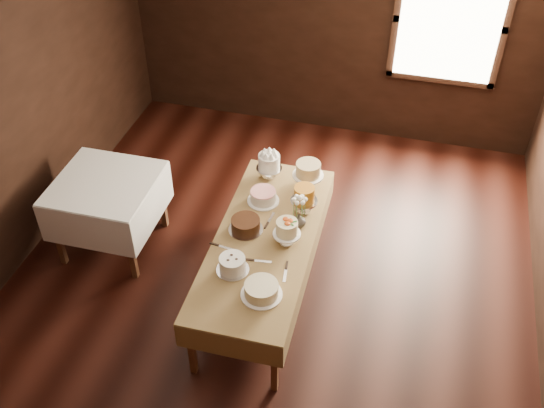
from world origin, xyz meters
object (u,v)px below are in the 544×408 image
Objects in this scene: cake_speckled at (308,175)px; cake_caramel at (304,201)px; cake_swirl at (232,265)px; cake_server_d at (297,225)px; side_table at (105,190)px; cake_cream at (261,290)px; flower_vase at (299,221)px; cake_lattice at (263,197)px; cake_chocolate at (246,225)px; cake_flowers at (287,233)px; cake_server_a at (263,261)px; cake_server_e at (227,248)px; cake_server_c at (271,217)px; display_table at (265,242)px; cake_meringue at (269,167)px; cake_server_b at (285,275)px.

cake_speckled is 0.40m from cake_caramel.
cake_caramel is at bearing 65.74° from cake_swirl.
side_table is at bearing 115.88° from cake_server_d.
cake_cream is 2.52× the size of flower_vase.
cake_lattice is at bearing 105.08° from cake_cream.
cake_speckled reaches higher than cake_chocolate.
cake_caramel is (1.94, 0.23, 0.10)m from side_table.
cake_flowers is (0.36, -0.49, 0.06)m from cake_lattice.
cake_speckled is at bearing 18.43° from side_table.
cake_caramel is 0.78m from cake_server_a.
cake_swirl is at bearing -24.08° from side_table.
cake_cream reaches higher than cake_server_e.
cake_swirl is 0.75m from cake_server_c.
cake_chocolate is at bearing 116.23° from cake_cream.
display_table is 0.26m from cake_flowers.
cake_cream is 0.89m from flower_vase.
cake_lattice is 0.26m from cake_server_c.
cake_speckled reaches higher than cake_server_e.
cake_caramel is 0.79× the size of cake_chocolate.
cake_flowers reaches higher than cake_lattice.
cake_speckled is 1.09× the size of cake_swirl.
display_table is 0.23m from cake_chocolate.
side_table reaches higher than cake_cream.
cake_server_c is at bearing 79.32° from cake_swirl.
display_table is 0.30m from cake_server_a.
cake_meringue is 1.10m from cake_server_e.
flower_vase is (0.10, 0.89, 0.01)m from cake_cream.
cake_meringue is at bearing 96.94° from cake_lattice.
cake_server_e is (-0.49, -0.21, -0.11)m from cake_flowers.
display_table is 0.90m from cake_speckled.
cake_chocolate is at bearing 147.37° from cake_server_c.
cake_server_c is at bearing 51.45° from cake_chocolate.
cake_server_a is at bearing -110.25° from flower_vase.
cake_cream is 0.38m from cake_server_a.
cake_server_d is at bearing 44.43° from display_table.
cake_swirl is 1.18× the size of cake_server_d.
cake_lattice reaches higher than display_table.
cake_server_d and cake_server_e have the same top height.
cake_meringue is at bearing 176.92° from cake_speckled.
cake_chocolate is 1.54× the size of cake_server_b.
flower_vase is (0.41, -0.26, 0.01)m from cake_lattice.
cake_caramel reaches higher than cake_server_c.
cake_chocolate is at bearing -89.69° from cake_meringue.
cake_cream is at bearing -76.92° from cake_meringue.
cake_meringue is at bearing 103.08° from cake_cream.
display_table is 9.40× the size of cake_server_c.
flower_vase is (0.45, 0.18, 0.01)m from cake_chocolate.
cake_server_e is (-0.13, 0.24, -0.06)m from cake_swirl.
side_table is 2.07m from cake_server_b.
cake_caramel is at bearing -51.48° from cake_server_c.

